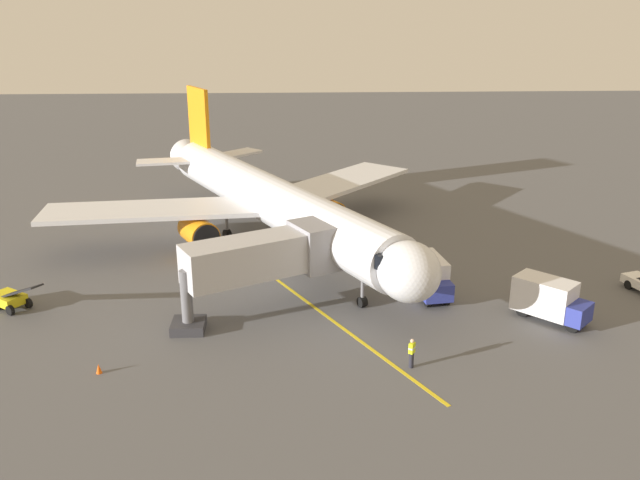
{
  "coord_description": "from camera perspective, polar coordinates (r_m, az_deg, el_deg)",
  "views": [
    {
      "loc": [
        -1.14,
        52.52,
        18.26
      ],
      "look_at": [
        -3.35,
        8.39,
        3.0
      ],
      "focal_mm": 36.97,
      "sensor_mm": 36.0,
      "label": 1
    }
  ],
  "objects": [
    {
      "name": "belt_loader_starboard_side",
      "position": [
        47.45,
        -25.22,
        -4.58
      ],
      "size": [
        4.43,
        3.63,
        2.32
      ],
      "color": "yellow",
      "rests_on": "ground"
    },
    {
      "name": "jet_bridge",
      "position": [
        41.63,
        -4.3,
        -1.39
      ],
      "size": [
        10.97,
        7.36,
        5.4
      ],
      "color": "#B7B7BC",
      "rests_on": "ground"
    },
    {
      "name": "airplane",
      "position": [
        53.45,
        -4.49,
        3.52
      ],
      "size": [
        31.39,
        37.31,
        11.5
      ],
      "color": "silver",
      "rests_on": "ground"
    },
    {
      "name": "ground_plane",
      "position": [
        55.62,
        -3.89,
        -0.16
      ],
      "size": [
        220.0,
        220.0,
        0.0
      ],
      "primitive_type": "plane",
      "color": "#565659"
    },
    {
      "name": "box_truck_near_nose",
      "position": [
        43.58,
        19.31,
        -4.88
      ],
      "size": [
        4.6,
        4.66,
        2.62
      ],
      "color": "#2D3899",
      "rests_on": "ground"
    },
    {
      "name": "apron_lead_in_line",
      "position": [
        48.81,
        -4.39,
        -2.97
      ],
      "size": [
        18.62,
        35.62,
        0.01
      ],
      "primitive_type": "cube",
      "rotation": [
        0.0,
        0.0,
        0.48
      ],
      "color": "yellow",
      "rests_on": "ground"
    },
    {
      "name": "safety_cone_nose_left",
      "position": [
        37.75,
        -18.6,
        -10.5
      ],
      "size": [
        0.32,
        0.32,
        0.55
      ],
      "primitive_type": "cone",
      "color": "#F2590F",
      "rests_on": "ground"
    },
    {
      "name": "ground_crew_marshaller",
      "position": [
        36.42,
        7.94,
        -9.64
      ],
      "size": [
        0.44,
        0.47,
        1.71
      ],
      "color": "#23232D",
      "rests_on": "ground"
    },
    {
      "name": "box_truck_portside",
      "position": [
        45.27,
        9.38,
        -3.11
      ],
      "size": [
        2.53,
        4.81,
        2.62
      ],
      "color": "#2D3899",
      "rests_on": "ground"
    },
    {
      "name": "safety_cone_nose_right",
      "position": [
        47.33,
        16.45,
        -4.11
      ],
      "size": [
        0.32,
        0.32,
        0.55
      ],
      "primitive_type": "cone",
      "color": "#F2590F",
      "rests_on": "ground"
    }
  ]
}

